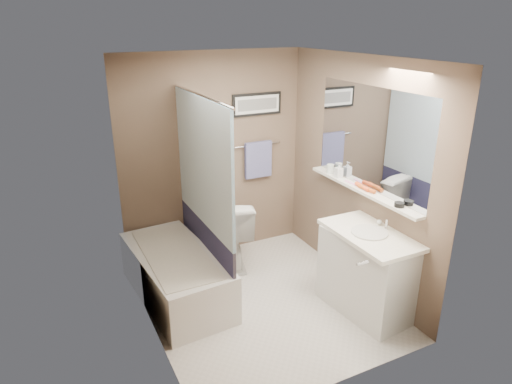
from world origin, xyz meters
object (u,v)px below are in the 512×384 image
bathtub (176,276)px  soap_bottle (339,170)px  toilet (230,231)px  hair_brush_front (367,189)px  glass_jar (330,169)px  vanity (367,274)px  hair_brush_back (362,187)px  candle_bowl_near (399,205)px

bathtub → soap_bottle: bearing=-12.3°
toilet → soap_bottle: size_ratio=5.22×
hair_brush_front → glass_jar: 0.62m
bathtub → vanity: 1.91m
hair_brush_front → hair_brush_back: 0.07m
bathtub → hair_brush_back: 2.09m
toilet → glass_jar: size_ratio=8.24×
toilet → soap_bottle: (1.00, -0.65, 0.78)m
hair_brush_front → glass_jar: bearing=90.0°
bathtub → hair_brush_front: size_ratio=6.82×
hair_brush_back → hair_brush_front: bearing=-90.0°
bathtub → hair_brush_back: size_ratio=6.82×
hair_brush_back → soap_bottle: bearing=90.0°
toilet → vanity: (0.81, -1.45, -0.01)m
hair_brush_back → glass_jar: glass_jar is taller
bathtub → vanity: (1.60, -1.03, 0.15)m
bathtub → hair_brush_front: hair_brush_front is taller
candle_bowl_near → soap_bottle: 0.92m
hair_brush_front → soap_bottle: (0.00, 0.47, 0.06)m
bathtub → soap_bottle: size_ratio=9.51×
bathtub → candle_bowl_near: 2.31m
hair_brush_back → soap_bottle: 0.40m
candle_bowl_near → hair_brush_back: bearing=90.0°
candle_bowl_near → hair_brush_front: hair_brush_front is taller
soap_bottle → hair_brush_front: bearing=-90.0°
toilet → vanity: size_ratio=0.92×
vanity → hair_brush_front: 0.83m
hair_brush_front → candle_bowl_near: bearing=-90.0°
soap_bottle → vanity: bearing=-103.1°
soap_bottle → glass_jar: bearing=90.0°
bathtub → soap_bottle: soap_bottle is taller
toilet → vanity: bearing=134.8°
bathtub → glass_jar: (1.79, -0.09, 0.92)m
bathtub → soap_bottle: 2.03m
vanity → hair_brush_front: hair_brush_front is taller
vanity → candle_bowl_near: candle_bowl_near is taller
bathtub → toilet: bearing=23.1°
vanity → soap_bottle: (0.19, 0.79, 0.79)m
toilet → hair_brush_front: (1.00, -1.12, 0.73)m
vanity → soap_bottle: 1.14m
bathtub → vanity: bearing=-37.5°
toilet → candle_bowl_near: 2.00m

